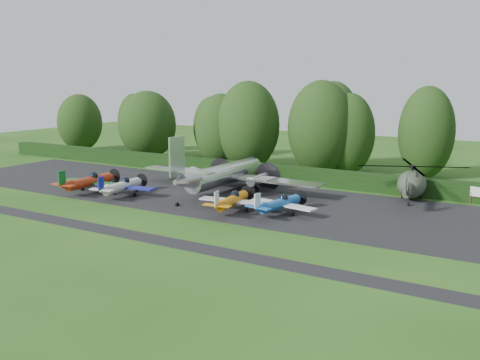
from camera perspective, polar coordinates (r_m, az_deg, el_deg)
The scene contains 20 objects.
ground at distance 51.31m, azimuth -10.00°, elevation -3.56°, with size 160.00×160.00×0.00m, color #224914.
apron at distance 59.02m, azimuth -3.68°, elevation -1.53°, with size 70.00×18.00×0.01m, color black.
taxiway_verge at distance 47.09m, azimuth -14.76°, elevation -5.06°, with size 70.00×2.00×0.00m, color black.
hedgerow at distance 68.20m, azimuth 1.53°, elevation 0.16°, with size 90.00×1.60×2.00m, color black.
transport_plane at distance 59.84m, azimuth -1.76°, elevation 0.63°, with size 22.66×17.38×7.26m.
light_plane_red at distance 61.82m, azimuth -15.74°, elevation -0.14°, with size 8.04×8.45×3.09m.
light_plane_white at distance 58.99m, azimuth -12.43°, elevation -0.62°, with size 7.27×7.65×2.80m.
light_plane_orange at distance 51.01m, azimuth -0.79°, elevation -2.17°, with size 7.08×7.44×2.72m.
light_plane_blue at distance 49.97m, azimuth 4.28°, elevation -2.51°, with size 6.87×7.23×2.64m.
helicopter at distance 58.58m, azimuth 17.85°, elevation -0.16°, with size 11.38×13.32×3.66m.
tree_0 at distance 98.37m, azimuth -16.72°, elevation 5.89°, with size 7.70×7.70×9.92m.
tree_2 at distance 86.24m, azimuth -9.81°, elevation 5.83°, with size 8.98×8.98×10.71m.
tree_3 at distance 71.57m, azimuth 8.62°, elevation 5.56°, with size 8.78×8.78×12.41m.
tree_4 at distance 94.30m, azimuth -11.20°, elevation 5.99°, with size 5.65×5.65×10.06m.
tree_5 at distance 72.14m, azimuth 11.53°, elevation 4.84°, with size 6.82×6.82×10.75m.
tree_7 at distance 76.19m, azimuth -2.04°, elevation 5.27°, with size 7.37×7.37×10.53m.
tree_8 at distance 86.26m, azimuth -3.08°, elevation 5.63°, with size 5.77×5.77×9.72m.
tree_9 at distance 71.67m, azimuth 19.27°, elevation 4.79°, with size 6.96×6.96×11.70m.
tree_10 at distance 76.32m, azimuth 9.84°, elevation 5.77°, with size 7.70×7.70×12.25m.
tree_11 at distance 74.10m, azimuth 0.88°, elevation 5.80°, with size 8.70×8.70×12.29m.
Camera 1 is at (32.62, -37.56, 12.57)m, focal length 40.00 mm.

